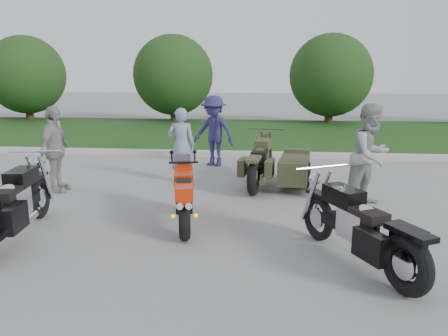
# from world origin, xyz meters

# --- Properties ---
(ground) EXTENTS (80.00, 80.00, 0.00)m
(ground) POSITION_xyz_m (0.00, 0.00, 0.00)
(ground) COLOR gray
(ground) RESTS_ON ground
(curb) EXTENTS (60.00, 0.30, 0.15)m
(curb) POSITION_xyz_m (0.00, 6.00, 0.07)
(curb) COLOR #BAB7AF
(curb) RESTS_ON ground
(grass_strip) EXTENTS (60.00, 8.00, 0.14)m
(grass_strip) POSITION_xyz_m (0.00, 10.15, 0.07)
(grass_strip) COLOR #26521C
(grass_strip) RESTS_ON ground
(tree_far_left) EXTENTS (3.60, 3.60, 4.00)m
(tree_far_left) POSITION_xyz_m (-10.00, 13.50, 2.19)
(tree_far_left) COLOR #3F2B1C
(tree_far_left) RESTS_ON ground
(tree_mid_left) EXTENTS (3.60, 3.60, 4.00)m
(tree_mid_left) POSITION_xyz_m (-3.00, 13.50, 2.19)
(tree_mid_left) COLOR #3F2B1C
(tree_mid_left) RESTS_ON ground
(tree_mid_right) EXTENTS (3.60, 3.60, 4.00)m
(tree_mid_right) POSITION_xyz_m (4.00, 13.50, 2.19)
(tree_mid_right) COLOR #3F2B1C
(tree_mid_right) RESTS_ON ground
(sportbike_red) EXTENTS (0.56, 1.84, 0.88)m
(sportbike_red) POSITION_xyz_m (-0.08, 0.23, 0.52)
(sportbike_red) COLOR black
(sportbike_red) RESTS_ON ground
(cruiser_left) EXTENTS (0.59, 2.55, 0.98)m
(cruiser_left) POSITION_xyz_m (-2.46, -0.62, 0.50)
(cruiser_left) COLOR black
(cruiser_left) RESTS_ON ground
(cruiser_right) EXTENTS (1.26, 2.25, 0.94)m
(cruiser_right) POSITION_xyz_m (2.45, -1.01, 0.48)
(cruiser_right) COLOR black
(cruiser_right) RESTS_ON ground
(cruiser_sidecar) EXTENTS (1.39, 2.46, 0.95)m
(cruiser_sidecar) POSITION_xyz_m (1.52, 2.79, 0.44)
(cruiser_sidecar) COLOR black
(cruiser_sidecar) RESTS_ON ground
(person_stripe) EXTENTS (0.62, 0.41, 1.66)m
(person_stripe) POSITION_xyz_m (-0.65, 3.02, 0.83)
(person_stripe) COLOR #7B88A8
(person_stripe) RESTS_ON ground
(person_grey) EXTENTS (1.16, 1.13, 1.88)m
(person_grey) POSITION_xyz_m (3.11, 1.67, 0.94)
(person_grey) COLOR #999B95
(person_grey) RESTS_ON ground
(person_denim) EXTENTS (1.35, 1.10, 1.82)m
(person_denim) POSITION_xyz_m (-0.13, 4.78, 0.91)
(person_denim) COLOR navy
(person_denim) RESTS_ON ground
(person_back) EXTENTS (0.43, 1.03, 1.76)m
(person_back) POSITION_xyz_m (-3.06, 2.02, 0.88)
(person_back) COLOR #999893
(person_back) RESTS_ON ground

